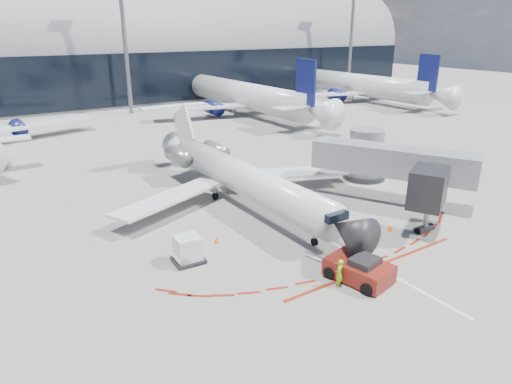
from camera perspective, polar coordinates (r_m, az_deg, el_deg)
ground at (r=36.95m, az=1.59°, el=-1.97°), size 260.00×260.00×0.00m
apron_centerline at (r=38.49m, az=-0.11°, el=-1.04°), size 0.25×40.00×0.01m
apron_stop_bar at (r=29.17m, az=14.73°, el=-8.97°), size 14.00×0.25×0.01m
terminal_building at (r=95.26m, az=-22.13°, el=15.38°), size 150.00×24.15×24.00m
jet_bridge at (r=40.15m, az=15.74°, el=3.61°), size 10.03×15.20×4.90m
light_mast_centre at (r=80.00m, az=-16.14°, el=18.29°), size 0.70×0.70×25.00m
light_mast_east at (r=106.60m, az=11.84°, el=18.86°), size 0.70×0.70×25.00m
regional_jet at (r=37.65m, az=-2.36°, el=2.14°), size 22.16×27.33×6.84m
pushback_tug at (r=27.24m, az=12.78°, el=-9.41°), size 3.08×5.88×1.50m
ramp_worker at (r=26.23m, az=10.34°, el=-9.97°), size 0.74×0.69×1.70m
uld_container at (r=28.59m, az=-8.50°, el=-7.16°), size 1.96×1.70×1.75m
safety_cone_left at (r=31.08m, az=-4.95°, el=-6.00°), size 0.33×0.33×0.46m
safety_cone_right at (r=34.12m, az=16.40°, el=-4.30°), size 0.36×0.36×0.50m
bg_airliner_1 at (r=77.34m, az=-1.56°, el=14.22°), size 37.63×39.84×12.17m
bg_airliner_2 at (r=94.60m, az=12.86°, el=14.72°), size 36.80×38.97×11.91m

